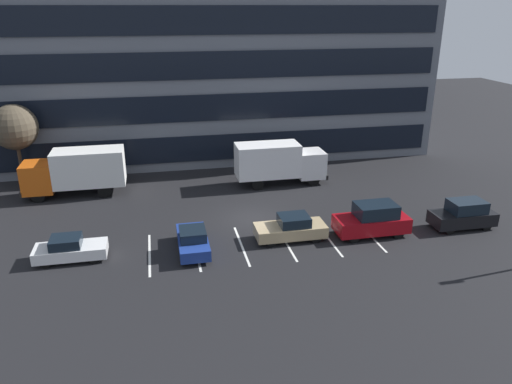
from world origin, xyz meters
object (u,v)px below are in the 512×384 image
Objects in this scene: sedan_tan at (291,228)px; bare_tree at (14,127)px; box_truck_orange at (76,170)px; sedan_navy at (193,240)px; box_truck_white at (279,161)px; suv_maroon at (373,220)px; sedan_white at (70,249)px; suv_black at (463,215)px.

sedan_tan is 23.79m from bare_tree.
box_truck_orange is 1.84× the size of sedan_navy.
box_truck_orange is 1.14× the size of bare_tree.
bare_tree is at bearing 169.69° from box_truck_white.
box_truck_white is 1.11× the size of bare_tree.
sedan_navy is at bearing -176.76° from sedan_tan.
box_truck_orange is 22.59m from suv_maroon.
box_truck_white is 10.40m from sedan_tan.
box_truck_orange is at bearing 142.26° from sedan_tan.
suv_black is at bearing -1.49° from sedan_white.
bare_tree is (-12.60, 14.28, 4.21)m from sedan_navy.
sedan_navy is at bearing 179.03° from suv_black.
box_truck_white is 21.14m from bare_tree.
box_truck_white is 18.24m from sedan_white.
bare_tree is at bearing 147.62° from box_truck_orange.
sedan_tan is (-1.76, -10.18, -1.19)m from box_truck_white.
box_truck_white reaches higher than sedan_tan.
bare_tree reaches higher than suv_black.
suv_black is at bearing -24.20° from box_truck_orange.
box_truck_orange is (-15.93, 0.79, 0.06)m from box_truck_white.
sedan_tan is at bearing -99.80° from box_truck_white.
suv_maroon is 1.05× the size of sedan_tan.
suv_maroon is (11.53, -0.09, 0.32)m from sedan_navy.
box_truck_orange reaches higher than suv_black.
sedan_tan reaches higher than sedan_navy.
suv_black is 25.02m from sedan_white.
suv_black is 1.03× the size of sedan_white.
box_truck_white is 1.67× the size of sedan_tan.
box_truck_orange is 11.08m from sedan_white.
sedan_navy is 0.94× the size of sedan_tan.
suv_maroon is at bearing -4.73° from sedan_tan.
box_truck_white is 1.78× the size of sedan_navy.
box_truck_orange is at bearing 149.64° from suv_maroon.
suv_black reaches higher than sedan_white.
suv_maroon is at bearing 178.05° from suv_black.
bare_tree is at bearing 154.47° from suv_black.
sedan_navy reaches higher than sedan_white.
box_truck_orange is at bearing 94.42° from sedan_white.
suv_black is (25.86, -11.62, -1.09)m from box_truck_orange.
suv_black reaches higher than sedan_tan.
bare_tree is (-5.51, 13.93, 4.23)m from sedan_white.
box_truck_white reaches higher than suv_black.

